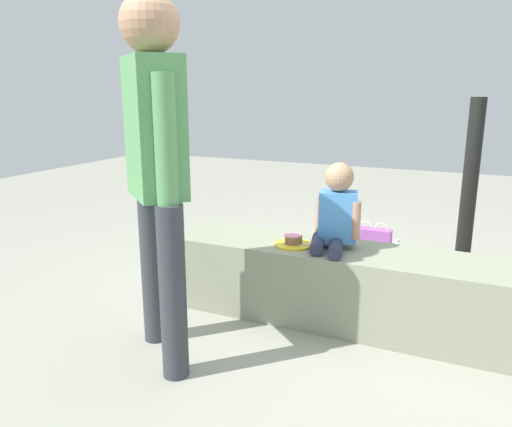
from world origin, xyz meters
TOP-DOWN VIEW (x-y plane):
  - ground_plane at (0.00, 0.00)m, footprint 12.00×12.00m
  - concrete_ledge at (0.00, 0.00)m, footprint 2.07×0.46m
  - child_seated at (-0.08, 0.00)m, footprint 0.29×0.34m
  - adult_standing at (-0.73, -0.75)m, footprint 0.42×0.39m
  - cake_plate at (-0.31, -0.05)m, footprint 0.22×0.22m
  - gift_bag at (-0.03, 0.86)m, footprint 0.26×0.09m
  - railing_post at (0.57, 1.24)m, footprint 0.36×0.36m
  - water_bottle_near_gift at (0.10, 1.17)m, footprint 0.07×0.07m
  - party_cup_red at (-0.63, 0.86)m, footprint 0.08×0.08m
  - handbag_black_leather at (-0.41, 0.68)m, footprint 0.32×0.12m
  - handbag_brown_canvas at (0.63, 0.49)m, footprint 0.29×0.11m

SIDE VIEW (x-z plane):
  - ground_plane at x=0.00m, z-range 0.00..0.00m
  - party_cup_red at x=-0.63m, z-range 0.00..0.11m
  - water_bottle_near_gift at x=0.10m, z-range -0.01..0.18m
  - handbag_black_leather at x=-0.41m, z-range -0.05..0.25m
  - handbag_brown_canvas at x=0.63m, z-range -0.05..0.29m
  - gift_bag at x=-0.03m, z-range -0.02..0.36m
  - concrete_ledge at x=0.00m, z-range 0.00..0.44m
  - cake_plate at x=-0.31m, z-range 0.43..0.49m
  - railing_post at x=0.57m, z-range -0.14..1.12m
  - child_seated at x=-0.08m, z-range 0.41..0.89m
  - adult_standing at x=-0.73m, z-range 0.18..1.89m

